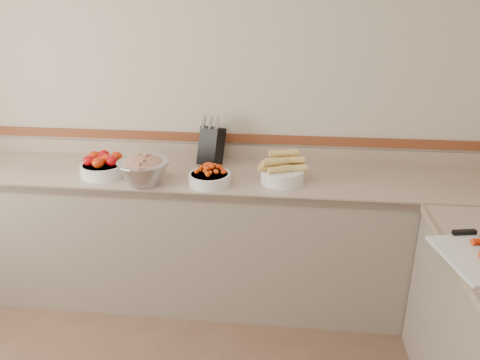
# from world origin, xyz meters

# --- Properties ---
(back_wall) EXTENTS (4.00, 0.00, 4.00)m
(back_wall) POSITION_xyz_m (0.00, 2.00, 1.30)
(back_wall) COLOR beige
(back_wall) RESTS_ON ground_plane
(counter_back) EXTENTS (4.00, 0.65, 1.08)m
(counter_back) POSITION_xyz_m (0.00, 1.68, 0.45)
(counter_back) COLOR tan
(counter_back) RESTS_ON ground_plane
(knife_block) EXTENTS (0.20, 0.21, 0.34)m
(knife_block) POSITION_xyz_m (0.10, 1.86, 1.04)
(knife_block) COLOR black
(knife_block) RESTS_ON counter_back
(tomato_bowl) EXTENTS (0.29, 0.29, 0.14)m
(tomato_bowl) POSITION_xyz_m (-0.55, 1.59, 0.96)
(tomato_bowl) COLOR white
(tomato_bowl) RESTS_ON counter_back
(cherry_tomato_bowl) EXTENTS (0.26, 0.26, 0.14)m
(cherry_tomato_bowl) POSITION_xyz_m (0.15, 1.52, 0.95)
(cherry_tomato_bowl) COLOR white
(cherry_tomato_bowl) RESTS_ON counter_back
(corn_bowl) EXTENTS (0.30, 0.27, 0.20)m
(corn_bowl) POSITION_xyz_m (0.58, 1.60, 0.97)
(corn_bowl) COLOR white
(corn_bowl) RESTS_ON counter_back
(rhubarb_bowl) EXTENTS (0.31, 0.31, 0.18)m
(rhubarb_bowl) POSITION_xyz_m (-0.24, 1.47, 0.99)
(rhubarb_bowl) COLOR #B2B2BA
(rhubarb_bowl) RESTS_ON counter_back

